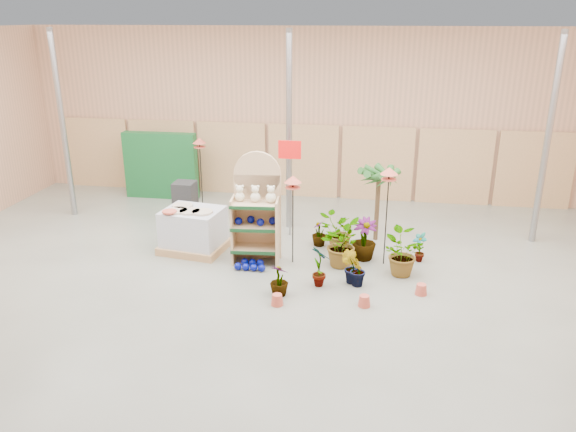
% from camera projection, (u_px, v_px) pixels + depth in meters
% --- Properties ---
extents(room, '(15.20, 12.10, 4.70)m').
position_uv_depth(room, '(267.00, 163.00, 10.22)').
color(room, '#616358').
rests_on(room, ground).
extents(display_shelf, '(0.99, 0.67, 2.25)m').
position_uv_depth(display_shelf, '(257.00, 212.00, 11.27)').
color(display_shelf, tan).
rests_on(display_shelf, ground).
extents(teddy_bears, '(0.83, 0.21, 0.35)m').
position_uv_depth(teddy_bears, '(256.00, 195.00, 11.04)').
color(teddy_bears, beige).
rests_on(teddy_bears, display_shelf).
extents(gazing_balls_shelf, '(0.83, 0.28, 0.16)m').
position_uv_depth(gazing_balls_shelf, '(256.00, 221.00, 11.20)').
color(gazing_balls_shelf, '#040B71').
rests_on(gazing_balls_shelf, display_shelf).
extents(gazing_balls_floor, '(0.63, 0.39, 0.15)m').
position_uv_depth(gazing_balls_floor, '(251.00, 265.00, 11.15)').
color(gazing_balls_floor, '#040B71').
rests_on(gazing_balls_floor, ground).
extents(pallet_stack, '(1.44, 1.26, 0.96)m').
position_uv_depth(pallet_stack, '(193.00, 230.00, 11.90)').
color(pallet_stack, '#A77D50').
rests_on(pallet_stack, ground).
extents(charcoal_planters, '(0.50, 0.50, 1.00)m').
position_uv_depth(charcoal_planters, '(185.00, 202.00, 13.53)').
color(charcoal_planters, black).
rests_on(charcoal_planters, ground).
extents(trellis_stock, '(2.00, 0.30, 1.80)m').
position_uv_depth(trellis_stock, '(161.00, 166.00, 15.22)').
color(trellis_stock, '#114D20').
rests_on(trellis_stock, ground).
extents(offer_sign, '(0.50, 0.08, 2.20)m').
position_uv_depth(offer_sign, '(290.00, 169.00, 12.34)').
color(offer_sign, gray).
rests_on(offer_sign, ground).
extents(bird_table_front, '(0.34, 0.34, 1.83)m').
position_uv_depth(bird_table_front, '(293.00, 182.00, 10.89)').
color(bird_table_front, black).
rests_on(bird_table_front, ground).
extents(bird_table_right, '(0.34, 0.34, 2.02)m').
position_uv_depth(bird_table_right, '(389.00, 174.00, 10.76)').
color(bird_table_right, black).
rests_on(bird_table_right, ground).
extents(bird_table_back, '(0.34, 0.34, 1.84)m').
position_uv_depth(bird_table_back, '(199.00, 143.00, 14.19)').
color(bird_table_back, black).
rests_on(bird_table_back, ground).
extents(palm, '(0.70, 0.70, 1.77)m').
position_uv_depth(palm, '(379.00, 175.00, 12.11)').
color(palm, '#49341E').
rests_on(palm, ground).
extents(potted_plant_0, '(0.50, 0.52, 0.82)m').
position_uv_depth(potted_plant_0, '(320.00, 266.00, 10.33)').
color(potted_plant_0, '#20501D').
rests_on(potted_plant_0, ground).
extents(potted_plant_1, '(0.43, 0.40, 0.63)m').
position_uv_depth(potted_plant_1, '(350.00, 267.00, 10.50)').
color(potted_plant_1, '#20501D').
rests_on(potted_plant_1, ground).
extents(potted_plant_2, '(0.75, 0.86, 0.94)m').
position_uv_depth(potted_plant_2, '(340.00, 243.00, 11.17)').
color(potted_plant_2, '#20501D').
rests_on(potted_plant_2, ground).
extents(potted_plant_3, '(0.56, 0.56, 0.88)m').
position_uv_depth(potted_plant_3, '(364.00, 239.00, 11.47)').
color(potted_plant_3, '#20501D').
rests_on(potted_plant_3, ground).
extents(potted_plant_4, '(0.38, 0.39, 0.62)m').
position_uv_depth(potted_plant_4, '(420.00, 247.00, 11.41)').
color(potted_plant_4, '#20501D').
rests_on(potted_plant_4, ground).
extents(potted_plant_5, '(0.45, 0.45, 0.64)m').
position_uv_depth(potted_plant_5, '(342.00, 250.00, 11.22)').
color(potted_plant_5, '#20501D').
rests_on(potted_plant_5, ground).
extents(potted_plant_6, '(1.01, 1.00, 0.85)m').
position_uv_depth(potted_plant_6, '(339.00, 233.00, 11.84)').
color(potted_plant_6, '#20501D').
rests_on(potted_plant_6, ground).
extents(potted_plant_7, '(0.43, 0.43, 0.60)m').
position_uv_depth(potted_plant_7, '(279.00, 280.00, 10.03)').
color(potted_plant_7, '#20501D').
rests_on(potted_plant_7, ground).
extents(potted_plant_9, '(0.30, 0.37, 0.65)m').
position_uv_depth(potted_plant_9, '(358.00, 271.00, 10.33)').
color(potted_plant_9, '#20501D').
rests_on(potted_plant_9, ground).
extents(potted_plant_10, '(1.05, 1.02, 0.89)m').
position_uv_depth(potted_plant_10, '(400.00, 253.00, 10.77)').
color(potted_plant_10, '#20501D').
rests_on(potted_plant_10, ground).
extents(potted_plant_11, '(0.38, 0.38, 0.58)m').
position_uv_depth(potted_plant_11, '(319.00, 233.00, 12.20)').
color(potted_plant_11, '#20501D').
rests_on(potted_plant_11, ground).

